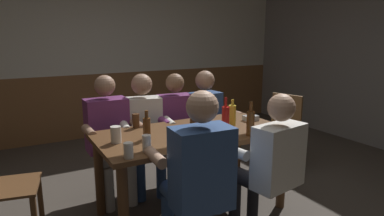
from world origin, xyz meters
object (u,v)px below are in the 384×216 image
Objects in this scene: plate_0 at (195,145)px; bottle_3 at (226,118)px; bottle_2 at (147,128)px; person_3 at (208,118)px; bottle_1 at (232,115)px; person_2 at (178,125)px; pint_glass_1 at (136,121)px; bottle_0 at (250,122)px; pint_glass_3 at (194,125)px; person_5 at (270,160)px; pint_glass_0 at (204,113)px; condiment_caddy at (251,118)px; person_0 at (109,132)px; pint_glass_2 at (232,110)px; dining_table at (193,144)px; pint_glass_5 at (147,143)px; person_4 at (197,172)px; pint_glass_4 at (116,134)px; pint_glass_6 at (128,150)px; chair_empty_near_left at (281,128)px; person_1 at (144,127)px.

plate_0 is 0.84× the size of bottle_3.
person_3 is at bearing 33.32° from bottle_2.
bottle_1 reaches higher than plate_0.
person_2 is 9.19× the size of pint_glass_1.
bottle_2 is at bearing 51.78° from person_2.
bottle_0 reaches higher than pint_glass_3.
pint_glass_0 is (0.01, 1.02, 0.16)m from person_5.
condiment_caddy is at bearing 11.49° from bottle_1.
pint_glass_2 is at bearing 165.56° from person_0.
pint_glass_3 reaches higher than dining_table.
bottle_2 is 0.31m from pint_glass_5.
person_4 is 1.41m from pint_glass_2.
person_2 is 1.19m from pint_glass_5.
pint_glass_4 is 0.38m from pint_glass_6.
person_2 reaches higher than pint_glass_3.
person_4 reaches higher than pint_glass_0.
condiment_caddy reaches higher than plate_0.
person_0 is at bearing 165.74° from pint_glass_2.
pint_glass_0 is (0.77, 0.37, -0.04)m from bottle_2.
pint_glass_2 is 0.81× the size of pint_glass_4.
bottle_0 is 0.23m from bottle_3.
bottle_3 is 2.35× the size of pint_glass_1.
person_0 is 4.00× the size of bottle_3.
bottle_3 is at bearing -99.36° from pint_glass_0.
chair_empty_near_left is at bearing 34.05° from person_5.
bottle_3 reaches higher than pint_glass_6.
pint_glass_1 is 1.06m from pint_glass_2.
pint_glass_5 is at bearing -103.16° from pint_glass_1.
pint_glass_5 is at bearing 91.03° from person_0.
bottle_0 is 0.86m from bottle_2.
pint_glass_3 is (-0.42, -0.03, -0.04)m from bottle_1.
person_0 is (-0.56, 0.65, 0.02)m from dining_table.
bottle_1 is at bearing 71.96° from person_3.
plate_0 is at bearing -72.64° from pint_glass_1.
pint_glass_6 is at bearing -153.00° from pint_glass_2.
bottle_2 is at bearing -5.77° from pint_glass_4.
dining_table is 0.18m from pint_glass_3.
condiment_caddy is at bearing 23.61° from bottle_3.
person_1 is (0.36, -0.00, -0.00)m from person_0.
pint_glass_6 is at bearing -166.99° from bottle_3.
dining_table is at bearing 130.69° from person_0.
pint_glass_0 reaches higher than pint_glass_2.
pint_glass_3 is at bearing -85.79° from dining_table.
pint_glass_1 reaches higher than dining_table.
person_0 is at bearing 130.87° from dining_table.
dining_table is 1.39× the size of person_1.
dining_table is 0.70m from pint_glass_4.
person_3 is at bearing 69.86° from person_5.
pint_glass_6 is (-0.71, -0.33, -0.01)m from pint_glass_3.
person_5 reaches higher than pint_glass_2.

